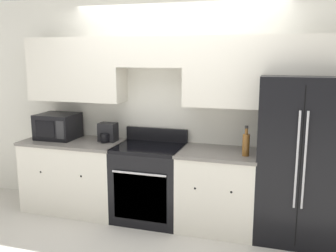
{
  "coord_description": "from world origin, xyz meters",
  "views": [
    {
      "loc": [
        1.2,
        -3.61,
        1.93
      ],
      "look_at": [
        0.0,
        0.31,
        1.13
      ],
      "focal_mm": 40.0,
      "sensor_mm": 36.0,
      "label": 1
    }
  ],
  "objects_px": {
    "oven_range": "(149,182)",
    "refrigerator": "(299,159)",
    "bottle": "(246,144)",
    "microwave": "(58,126)"
  },
  "relations": [
    {
      "from": "oven_range",
      "to": "refrigerator",
      "type": "height_order",
      "value": "refrigerator"
    },
    {
      "from": "refrigerator",
      "to": "bottle",
      "type": "xyz_separation_m",
      "value": [
        -0.53,
        -0.14,
        0.15
      ]
    },
    {
      "from": "oven_range",
      "to": "microwave",
      "type": "bearing_deg",
      "value": 177.34
    },
    {
      "from": "refrigerator",
      "to": "bottle",
      "type": "bearing_deg",
      "value": -165.52
    },
    {
      "from": "oven_range",
      "to": "microwave",
      "type": "relative_size",
      "value": 2.21
    },
    {
      "from": "oven_range",
      "to": "refrigerator",
      "type": "relative_size",
      "value": 0.61
    },
    {
      "from": "refrigerator",
      "to": "microwave",
      "type": "bearing_deg",
      "value": 179.85
    },
    {
      "from": "refrigerator",
      "to": "microwave",
      "type": "height_order",
      "value": "refrigerator"
    },
    {
      "from": "microwave",
      "to": "bottle",
      "type": "xyz_separation_m",
      "value": [
        2.33,
        -0.14,
        -0.03
      ]
    },
    {
      "from": "bottle",
      "to": "microwave",
      "type": "bearing_deg",
      "value": 176.44
    }
  ]
}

